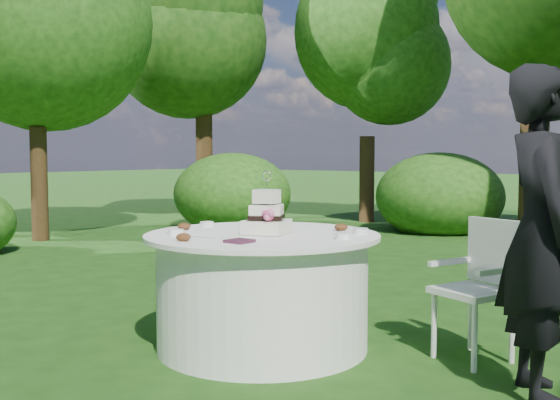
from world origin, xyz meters
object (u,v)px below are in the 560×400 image
Objects in this scene: napkins at (239,241)px; table at (262,290)px; guest at (541,233)px; chair at (482,278)px; cake at (267,217)px.

napkins is 0.09× the size of table.
chair is (-0.48, 0.44, -0.36)m from guest.
guest is at bearing 7.81° from cake.
napkins is 1.68m from guest.
guest reaches higher than table.
table is 0.50m from cake.
table is at bearing 64.78° from guest.
napkins is at bearing -72.43° from cake.
guest reaches higher than chair.
cake is 1.43m from chair.
guest is 0.75m from chair.
guest is 1.70m from cake.
guest is (1.55, 0.65, 0.10)m from napkins.
cake is at bearing 107.57° from napkins.
guest reaches higher than cake.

